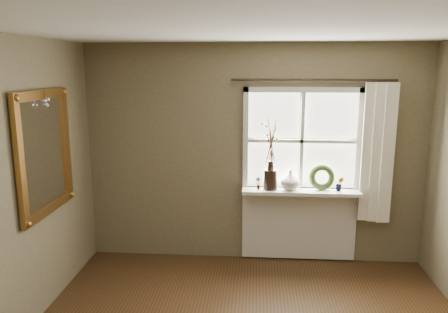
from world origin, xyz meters
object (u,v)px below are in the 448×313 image
at_px(dark_jug, 270,179).
at_px(cream_vase, 290,180).
at_px(gilt_mirror, 45,152).
at_px(wreath, 322,180).

xyz_separation_m(dark_jug, cream_vase, (0.23, 0.00, -0.00)).
height_order(dark_jug, cream_vase, dark_jug).
bearing_deg(gilt_mirror, dark_jug, 25.99).
xyz_separation_m(wreath, gilt_mirror, (-2.76, -1.09, 0.50)).
distance_m(dark_jug, gilt_mirror, 2.45).
bearing_deg(wreath, cream_vase, -179.52).
bearing_deg(gilt_mirror, cream_vase, 23.78).
bearing_deg(cream_vase, gilt_mirror, -156.22).
distance_m(cream_vase, wreath, 0.37).
relative_size(dark_jug, cream_vase, 1.02).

